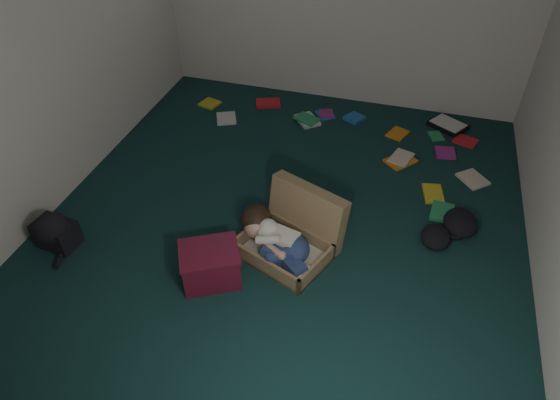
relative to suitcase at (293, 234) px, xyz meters
The scene contains 10 objects.
floor 0.36m from the suitcase, 117.74° to the left, with size 4.50×4.50×0.00m, color #102E2D.
wall_front 2.27m from the suitcase, 94.51° to the right, with size 4.50×4.50×0.00m, color silver.
wall_left 2.46m from the suitcase, behind, with size 4.50×4.50×0.00m, color silver.
suitcase is the anchor object (origin of this frame).
person 0.18m from the suitcase, 127.17° to the right, with size 0.66×0.54×0.31m.
maroon_bin 0.71m from the suitcase, 135.49° to the right, with size 0.55×0.51×0.30m.
backpack 1.92m from the suitcase, 164.82° to the right, with size 0.40×0.32×0.24m, color black, non-canonical shape.
clothing_pile 1.25m from the suitcase, 23.38° to the left, with size 0.44×0.36×0.14m, color black, non-canonical shape.
paper_tray 2.52m from the suitcase, 62.93° to the left, with size 0.46×0.43×0.05m.
book_scatter 1.76m from the suitcase, 79.72° to the left, with size 3.17×1.66×0.02m.
Camera 1 is at (0.86, -3.06, 2.94)m, focal length 32.00 mm.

